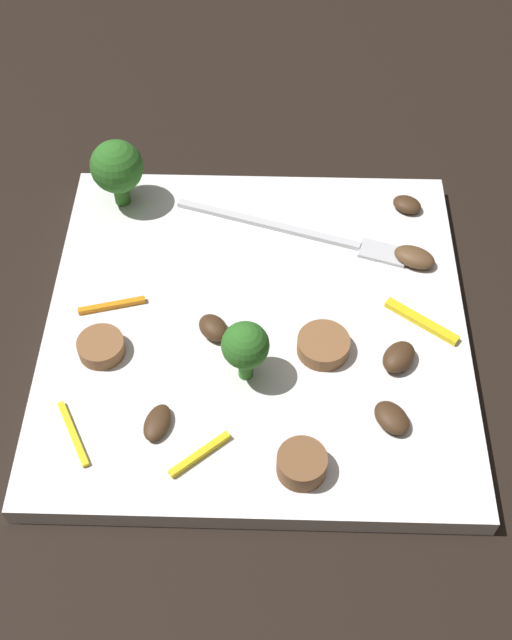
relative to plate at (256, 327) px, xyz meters
name	(u,v)px	position (x,y,z in m)	size (l,w,h in m)	color
ground_plane	(256,334)	(0.00, 0.00, -0.01)	(1.40, 1.40, 0.00)	black
plate	(256,327)	(0.00, 0.00, 0.00)	(0.29, 0.29, 0.02)	white
fork	(307,234)	(0.04, 0.08, 0.01)	(0.18, 0.06, 0.00)	silver
broccoli_floret_0	(245,347)	(-0.01, -0.05, 0.04)	(0.03, 0.03, 0.05)	#347525
broccoli_floret_1	(117,168)	(-0.11, 0.11, 0.04)	(0.04, 0.04, 0.06)	#347525
sausage_slice_0	(302,464)	(0.03, -0.11, 0.02)	(0.03, 0.03, 0.02)	brown
sausage_slice_1	(101,347)	(-0.10, -0.03, 0.01)	(0.03, 0.03, 0.01)	brown
sausage_slice_2	(323,345)	(0.05, -0.02, 0.01)	(0.04, 0.04, 0.01)	brown
mushroom_0	(392,418)	(0.09, -0.08, 0.01)	(0.03, 0.02, 0.01)	#422B19
mushroom_1	(213,328)	(-0.03, -0.01, 0.01)	(0.02, 0.02, 0.01)	#422B19
mushroom_2	(414,257)	(0.11, 0.06, 0.01)	(0.03, 0.02, 0.01)	brown
mushroom_3	(407,204)	(0.11, 0.11, 0.01)	(0.02, 0.02, 0.01)	#422B19
mushroom_4	(399,357)	(0.10, -0.03, 0.01)	(0.03, 0.02, 0.01)	#422B19
mushroom_5	(157,423)	(-0.06, -0.09, 0.01)	(0.03, 0.02, 0.01)	#422B19
pepper_strip_0	(73,434)	(-0.11, -0.09, 0.01)	(0.05, 0.00, 0.00)	yellow
pepper_strip_1	(421,320)	(0.11, 0.00, 0.01)	(0.06, 0.01, 0.00)	yellow
pepper_strip_2	(112,305)	(-0.10, 0.01, 0.01)	(0.05, 0.00, 0.00)	orange
pepper_strip_3	(200,454)	(-0.03, -0.11, 0.01)	(0.04, 0.00, 0.00)	yellow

